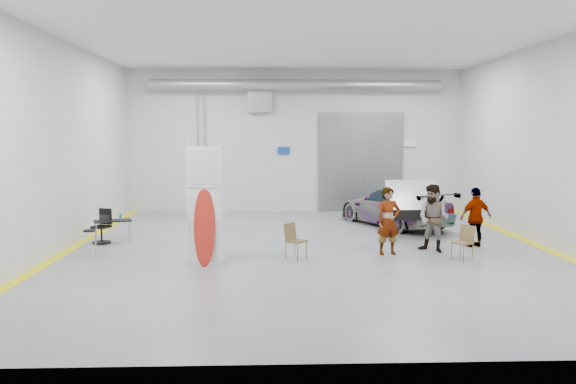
{
  "coord_description": "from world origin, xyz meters",
  "views": [
    {
      "loc": [
        -1.15,
        -15.81,
        3.33
      ],
      "look_at": [
        -0.54,
        1.63,
        1.5
      ],
      "focal_mm": 35.0,
      "sensor_mm": 36.0,
      "label": 1
    }
  ],
  "objects_px": {
    "shop_stool": "(90,242)",
    "work_table": "(111,220)",
    "person_c": "(476,217)",
    "folding_chair_far": "(462,250)",
    "office_chair": "(102,228)",
    "person_a": "(388,221)",
    "surfboard_display": "(205,215)",
    "folding_chair_near": "(296,248)",
    "person_b": "(434,218)",
    "sedan_car": "(394,206)"
  },
  "relations": [
    {
      "from": "office_chair",
      "to": "person_c",
      "type": "bearing_deg",
      "value": 16.41
    },
    {
      "from": "person_c",
      "to": "surfboard_display",
      "type": "distance_m",
      "value": 7.97
    },
    {
      "from": "sedan_car",
      "to": "folding_chair_far",
      "type": "bearing_deg",
      "value": 70.71
    },
    {
      "from": "person_b",
      "to": "surfboard_display",
      "type": "xyz_separation_m",
      "value": [
        -6.22,
        -1.53,
        0.34
      ]
    },
    {
      "from": "person_b",
      "to": "surfboard_display",
      "type": "relative_size",
      "value": 0.6
    },
    {
      "from": "person_a",
      "to": "shop_stool",
      "type": "distance_m",
      "value": 8.26
    },
    {
      "from": "folding_chair_far",
      "to": "shop_stool",
      "type": "distance_m",
      "value": 10.08
    },
    {
      "from": "person_a",
      "to": "person_b",
      "type": "height_order",
      "value": "person_b"
    },
    {
      "from": "person_b",
      "to": "folding_chair_near",
      "type": "bearing_deg",
      "value": -126.78
    },
    {
      "from": "person_b",
      "to": "shop_stool",
      "type": "distance_m",
      "value": 9.6
    },
    {
      "from": "shop_stool",
      "to": "office_chair",
      "type": "xyz_separation_m",
      "value": [
        -0.13,
        1.61,
        0.11
      ]
    },
    {
      "from": "person_a",
      "to": "surfboard_display",
      "type": "bearing_deg",
      "value": -179.78
    },
    {
      "from": "work_table",
      "to": "office_chair",
      "type": "xyz_separation_m",
      "value": [
        -0.25,
        -0.08,
        -0.23
      ]
    },
    {
      "from": "surfboard_display",
      "to": "folding_chair_far",
      "type": "height_order",
      "value": "surfboard_display"
    },
    {
      "from": "person_a",
      "to": "surfboard_display",
      "type": "relative_size",
      "value": 0.59
    },
    {
      "from": "person_a",
      "to": "surfboard_display",
      "type": "height_order",
      "value": "surfboard_display"
    },
    {
      "from": "surfboard_display",
      "to": "folding_chair_near",
      "type": "distance_m",
      "value": 2.62
    },
    {
      "from": "person_b",
      "to": "person_c",
      "type": "height_order",
      "value": "person_b"
    },
    {
      "from": "sedan_car",
      "to": "person_a",
      "type": "bearing_deg",
      "value": 50.91
    },
    {
      "from": "shop_stool",
      "to": "folding_chair_far",
      "type": "bearing_deg",
      "value": -6.41
    },
    {
      "from": "person_c",
      "to": "shop_stool",
      "type": "xyz_separation_m",
      "value": [
        -11.02,
        -0.62,
        -0.54
      ]
    },
    {
      "from": "sedan_car",
      "to": "person_c",
      "type": "bearing_deg",
      "value": 86.76
    },
    {
      "from": "person_a",
      "to": "office_chair",
      "type": "relative_size",
      "value": 1.82
    },
    {
      "from": "sedan_car",
      "to": "surfboard_display",
      "type": "bearing_deg",
      "value": 20.22
    },
    {
      "from": "surfboard_display",
      "to": "folding_chair_near",
      "type": "height_order",
      "value": "surfboard_display"
    },
    {
      "from": "person_c",
      "to": "work_table",
      "type": "distance_m",
      "value": 10.96
    },
    {
      "from": "work_table",
      "to": "person_c",
      "type": "bearing_deg",
      "value": -5.56
    },
    {
      "from": "folding_chair_far",
      "to": "office_chair",
      "type": "relative_size",
      "value": 0.9
    },
    {
      "from": "person_a",
      "to": "folding_chair_far",
      "type": "height_order",
      "value": "person_a"
    },
    {
      "from": "sedan_car",
      "to": "surfboard_display",
      "type": "distance_m",
      "value": 8.66
    },
    {
      "from": "person_a",
      "to": "person_c",
      "type": "bearing_deg",
      "value": 4.82
    },
    {
      "from": "surfboard_display",
      "to": "shop_stool",
      "type": "distance_m",
      "value": 3.82
    },
    {
      "from": "person_a",
      "to": "person_c",
      "type": "relative_size",
      "value": 1.06
    },
    {
      "from": "shop_stool",
      "to": "work_table",
      "type": "distance_m",
      "value": 1.72
    },
    {
      "from": "person_a",
      "to": "shop_stool",
      "type": "height_order",
      "value": "person_a"
    },
    {
      "from": "folding_chair_near",
      "to": "office_chair",
      "type": "distance_m",
      "value": 6.3
    },
    {
      "from": "sedan_car",
      "to": "folding_chair_near",
      "type": "xyz_separation_m",
      "value": [
        -3.83,
        -5.36,
        -0.41
      ]
    },
    {
      "from": "folding_chair_near",
      "to": "folding_chair_far",
      "type": "distance_m",
      "value": 4.35
    },
    {
      "from": "person_b",
      "to": "office_chair",
      "type": "bearing_deg",
      "value": -148.01
    },
    {
      "from": "sedan_car",
      "to": "office_chair",
      "type": "bearing_deg",
      "value": -7.6
    },
    {
      "from": "work_table",
      "to": "office_chair",
      "type": "distance_m",
      "value": 0.35
    },
    {
      "from": "person_c",
      "to": "surfboard_display",
      "type": "relative_size",
      "value": 0.55
    },
    {
      "from": "sedan_car",
      "to": "folding_chair_far",
      "type": "xyz_separation_m",
      "value": [
        0.51,
        -5.66,
        -0.42
      ]
    },
    {
      "from": "person_c",
      "to": "office_chair",
      "type": "xyz_separation_m",
      "value": [
        -11.15,
        0.98,
        -0.43
      ]
    },
    {
      "from": "surfboard_display",
      "to": "folding_chair_far",
      "type": "relative_size",
      "value": 3.45
    },
    {
      "from": "person_b",
      "to": "folding_chair_far",
      "type": "bearing_deg",
      "value": -27.01
    },
    {
      "from": "surfboard_display",
      "to": "person_c",
      "type": "bearing_deg",
      "value": 19.13
    },
    {
      "from": "person_a",
      "to": "sedan_car",
      "type": "bearing_deg",
      "value": 61.5
    },
    {
      "from": "person_b",
      "to": "folding_chair_near",
      "type": "relative_size",
      "value": 1.99
    },
    {
      "from": "folding_chair_near",
      "to": "work_table",
      "type": "height_order",
      "value": "folding_chair_near"
    }
  ]
}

